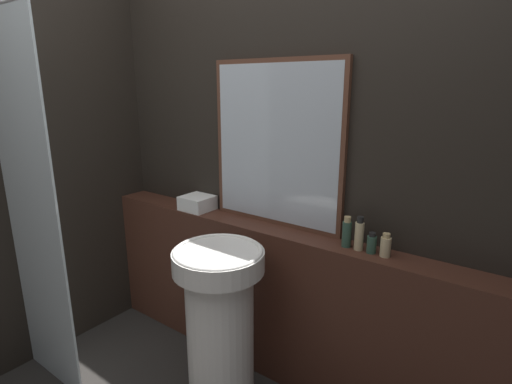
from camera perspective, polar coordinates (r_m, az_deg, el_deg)
The scene contains 10 objects.
wall_back at distance 2.22m, azimuth 4.02°, elevation 4.51°, with size 8.00×0.06×2.50m.
vanity_counter at distance 2.41m, azimuth 1.98°, elevation -15.13°, with size 2.43×0.19×0.89m.
pedestal_sink at distance 2.13m, azimuth -5.16°, elevation -18.21°, with size 0.45×0.45×0.90m.
mirror at distance 2.18m, azimuth 2.86°, elevation 6.75°, with size 0.81×0.03×0.90m.
towel_stack at distance 2.55m, azimuth -8.37°, elevation -1.55°, with size 0.19×0.18×0.09m.
shampoo_bottle at distance 1.99m, azimuth 12.84°, elevation -5.72°, with size 0.04×0.04×0.15m.
conditioner_bottle at distance 1.97m, azimuth 14.53°, elevation -5.91°, with size 0.04×0.04×0.17m.
lotion_bottle at distance 1.96m, azimuth 16.19°, elevation -7.09°, with size 0.04×0.04×0.10m.
body_wash_bottle at distance 1.94m, azimuth 18.03°, elevation -7.32°, with size 0.05×0.05×0.11m.
shower_panel at distance 2.39m, azimuth -29.40°, elevation -2.39°, with size 0.54×0.02×2.03m.
Camera 1 is at (1.17, -0.59, 1.65)m, focal length 28.00 mm.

